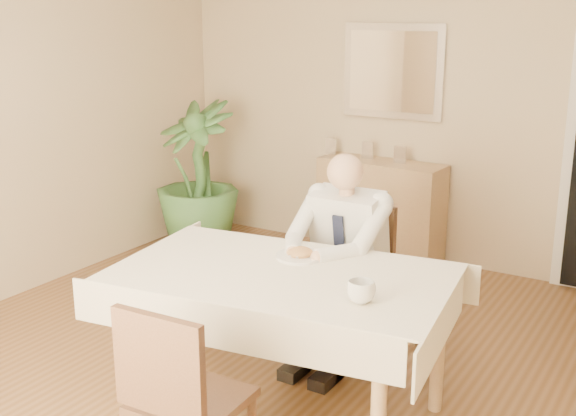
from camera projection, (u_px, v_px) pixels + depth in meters
The scene contains 16 objects.
room at pixel (253, 158), 3.71m from camera, with size 5.00×5.02×2.60m.
mirror at pixel (393, 71), 5.83m from camera, with size 0.86×0.04×0.76m.
dining_table at pixel (282, 287), 3.69m from camera, with size 1.85×1.24×0.75m.
chair_far at pixel (357, 267), 4.46m from camera, with size 0.47×0.47×0.89m.
chair_near at pixel (179, 394), 2.97m from camera, with size 0.45×0.45×0.91m.
seated_man at pixel (336, 251), 4.17m from camera, with size 0.48×0.72×1.24m.
plate at pixel (300, 256), 3.87m from camera, with size 0.26×0.26×0.02m, color white.
food at pixel (300, 252), 3.86m from camera, with size 0.14×0.14×0.06m, color olive.
knife at pixel (301, 258), 3.79m from camera, with size 0.01×0.01×0.13m, color silver.
fork at pixel (288, 255), 3.83m from camera, with size 0.01×0.01×0.13m, color silver.
coffee_mug at pixel (361, 292), 3.27m from camera, with size 0.13×0.13×0.10m, color white.
sideboard at pixel (380, 210), 6.01m from camera, with size 1.04×0.35×0.83m, color tan.
photo_frame_left at pixel (331, 146), 6.16m from camera, with size 0.10×0.02×0.14m, color silver.
photo_frame_center at pixel (367, 150), 5.98m from camera, with size 0.10×0.02×0.14m, color silver.
photo_frame_right at pixel (400, 155), 5.81m from camera, with size 0.10×0.02×0.14m, color silver.
potted_palm at pixel (197, 175), 6.24m from camera, with size 0.72×0.72×1.29m, color #355F2C.
Camera 1 is at (2.05, -3.02, 2.05)m, focal length 45.00 mm.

